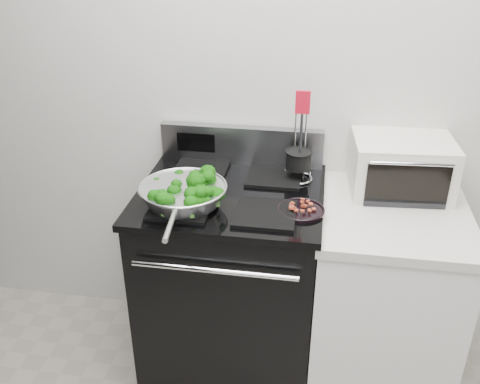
% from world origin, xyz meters
% --- Properties ---
extents(back_wall, '(4.00, 0.02, 2.70)m').
position_xyz_m(back_wall, '(0.00, 1.75, 1.35)').
color(back_wall, '#BAB8B0').
rests_on(back_wall, ground).
extents(gas_range, '(0.79, 0.69, 1.13)m').
position_xyz_m(gas_range, '(-0.30, 1.41, 0.49)').
color(gas_range, black).
rests_on(gas_range, floor).
extents(counter, '(0.62, 0.68, 0.92)m').
position_xyz_m(counter, '(0.39, 1.41, 0.46)').
color(counter, white).
rests_on(counter, floor).
extents(skillet, '(0.36, 0.57, 0.08)m').
position_xyz_m(skillet, '(-0.47, 1.26, 1.00)').
color(skillet, silver).
rests_on(skillet, gas_range).
extents(broccoli_pile, '(0.28, 0.28, 0.10)m').
position_xyz_m(broccoli_pile, '(-0.47, 1.27, 1.02)').
color(broccoli_pile, black).
rests_on(broccoli_pile, skillet).
extents(bacon_plate, '(0.19, 0.19, 0.04)m').
position_xyz_m(bacon_plate, '(0.01, 1.29, 0.97)').
color(bacon_plate, black).
rests_on(bacon_plate, gas_range).
extents(utensil_holder, '(0.13, 0.13, 0.41)m').
position_xyz_m(utensil_holder, '(-0.03, 1.58, 1.02)').
color(utensil_holder, silver).
rests_on(utensil_holder, gas_range).
extents(toaster_oven, '(0.44, 0.35, 0.24)m').
position_xyz_m(toaster_oven, '(0.41, 1.60, 1.04)').
color(toaster_oven, white).
rests_on(toaster_oven, counter).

